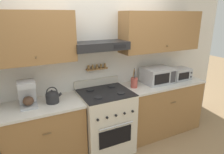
% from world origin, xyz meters
% --- Properties ---
extents(wall_back, '(5.20, 0.46, 2.55)m').
position_xyz_m(wall_back, '(0.09, 0.57, 1.44)').
color(wall_back, silver).
rests_on(wall_back, ground_plane).
extents(counter_left, '(1.04, 0.61, 0.92)m').
position_xyz_m(counter_left, '(-0.89, 0.31, 0.46)').
color(counter_left, olive).
rests_on(counter_left, ground_plane).
extents(counter_right, '(1.46, 0.61, 0.92)m').
position_xyz_m(counter_right, '(1.10, 0.31, 0.46)').
color(counter_right, olive).
rests_on(counter_right, ground_plane).
extents(stove_range, '(0.73, 0.70, 1.06)m').
position_xyz_m(stove_range, '(0.00, 0.27, 0.48)').
color(stove_range, beige).
rests_on(stove_range, ground_plane).
extents(tea_kettle, '(0.22, 0.17, 0.22)m').
position_xyz_m(tea_kettle, '(-0.74, 0.32, 1.00)').
color(tea_kettle, '#232326').
rests_on(tea_kettle, counter_left).
extents(coffee_maker, '(0.20, 0.22, 0.34)m').
position_xyz_m(coffee_maker, '(-1.03, 0.34, 1.08)').
color(coffee_maker, '#ADAFB5').
rests_on(coffee_maker, counter_left).
extents(microwave, '(0.49, 0.38, 0.26)m').
position_xyz_m(microwave, '(1.00, 0.33, 1.05)').
color(microwave, '#ADAFB5').
rests_on(microwave, counter_right).
extents(utensil_crock, '(0.11, 0.11, 0.31)m').
position_xyz_m(utensil_crock, '(0.53, 0.32, 1.00)').
color(utensil_crock, '#B24C42').
rests_on(utensil_crock, counter_right).
extents(toaster_oven, '(0.36, 0.29, 0.20)m').
position_xyz_m(toaster_oven, '(1.48, 0.31, 1.02)').
color(toaster_oven, '#ADAFB5').
rests_on(toaster_oven, counter_right).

